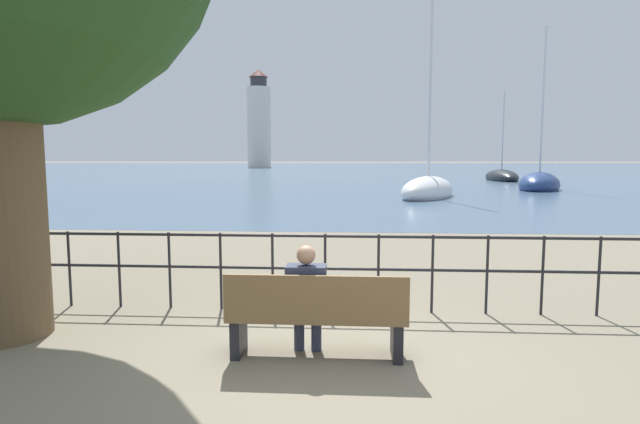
{
  "coord_description": "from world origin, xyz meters",
  "views": [
    {
      "loc": [
        0.36,
        -5.01,
        2.04
      ],
      "look_at": [
        0.0,
        0.5,
        1.46
      ],
      "focal_mm": 28.0,
      "sensor_mm": 36.0,
      "label": 1
    }
  ],
  "objects_px": {
    "sailboat_1": "(428,191)",
    "sailboat_2": "(539,184)",
    "harbor_lighthouse": "(259,122)",
    "seated_person_left": "(306,295)",
    "park_bench": "(316,317)",
    "sailboat_0": "(501,177)"
  },
  "relations": [
    {
      "from": "harbor_lighthouse",
      "to": "sailboat_0",
      "type": "bearing_deg",
      "value": -64.06
    },
    {
      "from": "park_bench",
      "to": "sailboat_2",
      "type": "bearing_deg",
      "value": 66.32
    },
    {
      "from": "sailboat_0",
      "to": "sailboat_2",
      "type": "distance_m",
      "value": 15.99
    },
    {
      "from": "park_bench",
      "to": "harbor_lighthouse",
      "type": "height_order",
      "value": "harbor_lighthouse"
    },
    {
      "from": "park_bench",
      "to": "sailboat_1",
      "type": "height_order",
      "value": "sailboat_1"
    },
    {
      "from": "sailboat_0",
      "to": "sailboat_2",
      "type": "relative_size",
      "value": 0.81
    },
    {
      "from": "park_bench",
      "to": "sailboat_1",
      "type": "relative_size",
      "value": 0.17
    },
    {
      "from": "sailboat_1",
      "to": "sailboat_2",
      "type": "xyz_separation_m",
      "value": [
        8.48,
        7.29,
        0.01
      ]
    },
    {
      "from": "sailboat_0",
      "to": "harbor_lighthouse",
      "type": "xyz_separation_m",
      "value": [
        -39.1,
        80.4,
        11.42
      ]
    },
    {
      "from": "park_bench",
      "to": "sailboat_2",
      "type": "xyz_separation_m",
      "value": [
        12.92,
        29.45,
        -0.05
      ]
    },
    {
      "from": "sailboat_0",
      "to": "sailboat_2",
      "type": "height_order",
      "value": "sailboat_2"
    },
    {
      "from": "sailboat_1",
      "to": "sailboat_2",
      "type": "bearing_deg",
      "value": 64.91
    },
    {
      "from": "park_bench",
      "to": "sailboat_0",
      "type": "xyz_separation_m",
      "value": [
        15.03,
        45.3,
        -0.11
      ]
    },
    {
      "from": "park_bench",
      "to": "sailboat_0",
      "type": "relative_size",
      "value": 0.2
    },
    {
      "from": "park_bench",
      "to": "harbor_lighthouse",
      "type": "bearing_deg",
      "value": 100.84
    },
    {
      "from": "park_bench",
      "to": "sailboat_1",
      "type": "bearing_deg",
      "value": 78.68
    },
    {
      "from": "sailboat_0",
      "to": "sailboat_1",
      "type": "relative_size",
      "value": 0.82
    },
    {
      "from": "seated_person_left",
      "to": "sailboat_2",
      "type": "relative_size",
      "value": 0.1
    },
    {
      "from": "sailboat_1",
      "to": "harbor_lighthouse",
      "type": "bearing_deg",
      "value": 129.63
    },
    {
      "from": "sailboat_2",
      "to": "seated_person_left",
      "type": "bearing_deg",
      "value": -90.29
    },
    {
      "from": "sailboat_0",
      "to": "sailboat_1",
      "type": "xyz_separation_m",
      "value": [
        -10.6,
        -23.13,
        0.04
      ]
    },
    {
      "from": "seated_person_left",
      "to": "sailboat_0",
      "type": "bearing_deg",
      "value": 71.48
    }
  ]
}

